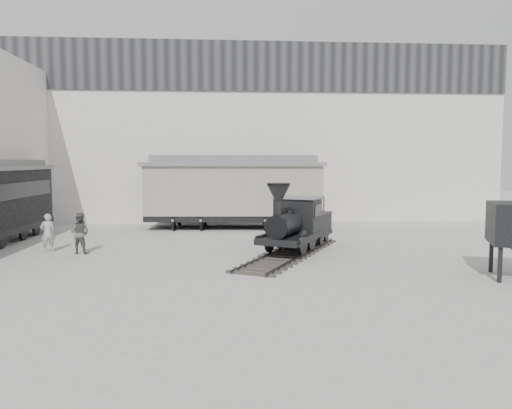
{
  "coord_description": "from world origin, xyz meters",
  "views": [
    {
      "loc": [
        -0.91,
        -16.81,
        3.8
      ],
      "look_at": [
        0.59,
        3.69,
        2.0
      ],
      "focal_mm": 35.0,
      "sensor_mm": 36.0,
      "label": 1
    }
  ],
  "objects": [
    {
      "name": "visitor_a",
      "position": [
        -8.1,
        4.44,
        0.8
      ],
      "size": [
        0.69,
        0.6,
        1.6
      ],
      "primitive_type": "imported",
      "rotation": [
        0.0,
        0.0,
        3.58
      ],
      "color": "#AEAEAE",
      "rests_on": "ground"
    },
    {
      "name": "boxcar",
      "position": [
        -0.11,
        11.33,
        2.16
      ],
      "size": [
        10.25,
        3.81,
        4.12
      ],
      "rotation": [
        0.0,
        0.0,
        -0.07
      ],
      "color": "black",
      "rests_on": "ground"
    },
    {
      "name": "visitor_b",
      "position": [
        -6.65,
        3.96,
        0.85
      ],
      "size": [
        0.95,
        0.82,
        1.7
      ],
      "primitive_type": "imported",
      "rotation": [
        0.0,
        0.0,
        2.91
      ],
      "color": "#535353",
      "rests_on": "ground"
    },
    {
      "name": "ground",
      "position": [
        0.0,
        0.0,
        0.0
      ],
      "size": [
        90.0,
        90.0,
        0.0
      ],
      "primitive_type": "plane",
      "color": "#9E9E9B"
    },
    {
      "name": "north_wall",
      "position": [
        0.0,
        14.98,
        5.55
      ],
      "size": [
        34.0,
        2.51,
        11.0
      ],
      "color": "silver",
      "rests_on": "ground"
    },
    {
      "name": "locomotive",
      "position": [
        2.21,
        3.52,
        1.07
      ],
      "size": [
        5.4,
        8.07,
        2.89
      ],
      "rotation": [
        0.0,
        0.0,
        -0.49
      ],
      "color": "black",
      "rests_on": "ground"
    }
  ]
}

